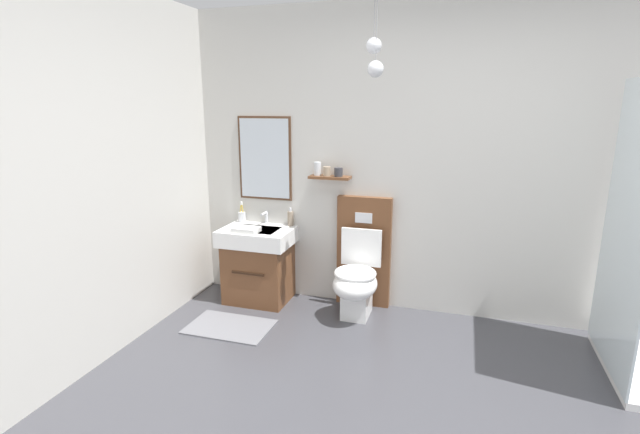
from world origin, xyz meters
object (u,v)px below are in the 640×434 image
object	(u,v)px
vanity_sink_left	(259,262)
soap_dispenser	(290,218)
toothbrush_cup	(242,216)
folded_hand_towel	(246,230)
toilet	(359,271)

from	to	relation	value
vanity_sink_left	soap_dispenser	xyz separation A→B (m)	(0.25, 0.18, 0.40)
toothbrush_cup	folded_hand_towel	bearing A→B (deg)	-57.98
toilet	vanity_sink_left	bearing A→B (deg)	-179.42
vanity_sink_left	toilet	distance (m)	0.94
folded_hand_towel	soap_dispenser	bearing A→B (deg)	48.67
soap_dispenser	folded_hand_towel	xyz separation A→B (m)	(-0.29, -0.33, -0.05)
toothbrush_cup	folded_hand_towel	world-z (taller)	toothbrush_cup
toilet	folded_hand_towel	bearing A→B (deg)	-170.83
toothbrush_cup	folded_hand_towel	xyz separation A→B (m)	(0.20, -0.32, -0.03)
vanity_sink_left	toothbrush_cup	bearing A→B (deg)	144.60
vanity_sink_left	toilet	xyz separation A→B (m)	(0.94, 0.01, 0.01)
toilet	folded_hand_towel	world-z (taller)	toilet
toothbrush_cup	toilet	bearing A→B (deg)	-7.75
vanity_sink_left	soap_dispenser	bearing A→B (deg)	35.83
folded_hand_towel	toilet	bearing A→B (deg)	9.17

